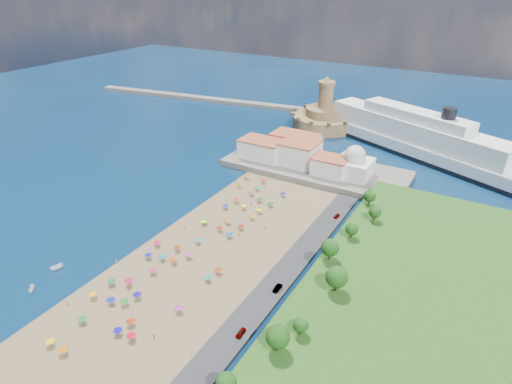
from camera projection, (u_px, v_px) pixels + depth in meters
The scene contains 13 objects.
ground at pixel (214, 234), 161.72m from camera, with size 700.00×700.00×0.00m, color #071938.
terrace at pixel (315, 168), 212.59m from camera, with size 90.00×36.00×3.00m, color #59544C.
jetty at pixel (304, 140), 249.46m from camera, with size 18.00×70.00×2.40m, color #59544C.
breakwater at pixel (212, 100), 327.89m from camera, with size 200.00×7.00×2.60m, color #59544C.
waterfront_buildings at pixel (292, 151), 216.01m from camera, with size 57.00×29.00×11.00m.
domed_building at pixel (354, 164), 198.67m from camera, with size 16.00×16.00×15.00m.
fortress at pixel (324, 117), 269.98m from camera, with size 40.00×40.00×32.40m.
cruise_ship at pixel (413, 138), 231.59m from camera, with size 129.42×70.98×28.95m.
beach_parasols at pixel (197, 242), 153.62m from camera, with size 32.45×116.53×2.20m.
beachgoers at pixel (193, 237), 157.93m from camera, with size 34.71×97.20×1.89m.
moored_boats at pixel (46, 277), 138.04m from camera, with size 6.11×15.39×1.67m.
parked_cars at pixel (287, 277), 137.06m from camera, with size 1.68×76.21×1.36m.
hillside_trees at pixel (328, 267), 127.25m from camera, with size 13.76×104.81×8.24m.
Camera 1 is at (82.66, -109.69, 88.35)m, focal length 30.00 mm.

